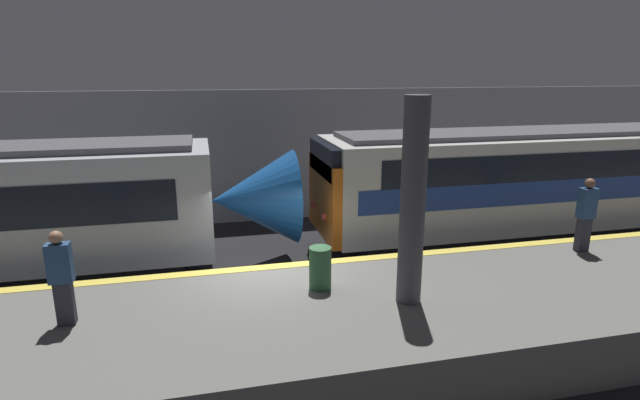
# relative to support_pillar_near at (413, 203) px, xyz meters

# --- Properties ---
(ground_plane) EXTENTS (120.00, 120.00, 0.00)m
(ground_plane) POSITION_rel_support_pillar_near_xyz_m (-2.29, 2.36, -2.94)
(ground_plane) COLOR black
(platform) EXTENTS (40.00, 4.35, 1.05)m
(platform) POSITION_rel_support_pillar_near_xyz_m (-2.29, 0.19, -2.42)
(platform) COLOR slate
(platform) RESTS_ON ground
(station_rear_barrier) EXTENTS (50.00, 0.15, 4.59)m
(station_rear_barrier) POSITION_rel_support_pillar_near_xyz_m (-2.29, 9.21, -0.65)
(station_rear_barrier) COLOR #939399
(station_rear_barrier) RESTS_ON ground
(support_pillar_near) EXTENTS (0.46, 0.46, 3.80)m
(support_pillar_near) POSITION_rel_support_pillar_near_xyz_m (0.00, 0.00, 0.00)
(support_pillar_near) COLOR #47474C
(support_pillar_near) RESTS_ON platform
(train_boxy) EXTENTS (20.16, 2.92, 3.52)m
(train_boxy) POSITION_rel_support_pillar_near_xyz_m (9.49, 4.93, -1.12)
(train_boxy) COLOR black
(train_boxy) RESTS_ON ground
(person_waiting) EXTENTS (0.38, 0.24, 1.78)m
(person_waiting) POSITION_rel_support_pillar_near_xyz_m (5.08, 1.52, -0.96)
(person_waiting) COLOR #2D2D38
(person_waiting) RESTS_ON platform
(person_walking) EXTENTS (0.38, 0.24, 1.67)m
(person_walking) POSITION_rel_support_pillar_near_xyz_m (-6.03, 0.50, -1.02)
(person_walking) COLOR #2D2D38
(person_walking) RESTS_ON platform
(trash_bin) EXTENTS (0.44, 0.44, 0.85)m
(trash_bin) POSITION_rel_support_pillar_near_xyz_m (-1.49, 0.92, -1.48)
(trash_bin) COLOR #2D5B38
(trash_bin) RESTS_ON platform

